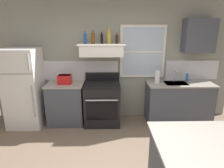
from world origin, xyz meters
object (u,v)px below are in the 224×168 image
object	(u,v)px
bottle_champagne_gold_foil	(109,37)
bottle_brown_stout	(117,39)
bottle_balsamic_dark	(102,39)
stove_range	(102,103)
bottle_blue_liqueur	(85,39)
refrigerator	(24,88)
toaster	(65,79)
paper_towel_roll	(157,77)
bottle_amber_wine	(93,38)
dish_soap_bottle	(187,78)

from	to	relation	value
bottle_champagne_gold_foil	bottle_brown_stout	world-z (taller)	bottle_champagne_gold_foil
bottle_balsamic_dark	bottle_brown_stout	size ratio (longest dim) A/B	1.10
stove_range	bottle_blue_liqueur	size ratio (longest dim) A/B	4.32
refrigerator	bottle_brown_stout	size ratio (longest dim) A/B	7.68
bottle_blue_liqueur	bottle_brown_stout	world-z (taller)	bottle_blue_liqueur
toaster	stove_range	world-z (taller)	toaster
bottle_balsamic_dark	paper_towel_roll	xyz separation A→B (m)	(1.19, -0.10, -0.80)
refrigerator	bottle_blue_liqueur	size ratio (longest dim) A/B	6.61
stove_range	bottle_brown_stout	bearing A→B (deg)	25.19
bottle_balsamic_dark	bottle_brown_stout	xyz separation A→B (m)	(0.32, 0.01, -0.01)
bottle_amber_wine	bottle_balsamic_dark	bearing A→B (deg)	20.91
paper_towel_roll	toaster	bearing A→B (deg)	-179.67
toaster	bottle_blue_liqueur	xyz separation A→B (m)	(0.46, 0.05, 0.84)
bottle_amber_wine	bottle_champagne_gold_foil	distance (m)	0.33
bottle_blue_liqueur	dish_soap_bottle	world-z (taller)	bottle_blue_liqueur
refrigerator	toaster	distance (m)	0.87
toaster	bottle_brown_stout	xyz separation A→B (m)	(1.11, 0.12, 0.83)
toaster	stove_range	xyz separation A→B (m)	(0.80, -0.03, -0.54)
refrigerator	stove_range	size ratio (longest dim) A/B	1.53
bottle_blue_liqueur	bottle_amber_wine	xyz separation A→B (m)	(0.16, -0.01, 0.01)
toaster	bottle_champagne_gold_foil	world-z (taller)	bottle_champagne_gold_foil
refrigerator	toaster	world-z (taller)	refrigerator
bottle_champagne_gold_foil	refrigerator	bearing A→B (deg)	-174.99
stove_range	bottle_blue_liqueur	bearing A→B (deg)	167.17
toaster	bottle_amber_wine	distance (m)	1.06
refrigerator	dish_soap_bottle	distance (m)	3.54
bottle_champagne_gold_foil	stove_range	bearing A→B (deg)	-138.78
refrigerator	dish_soap_bottle	xyz separation A→B (m)	(3.53, 0.16, 0.17)
paper_towel_roll	bottle_balsamic_dark	bearing A→B (deg)	175.30
toaster	bottle_brown_stout	bearing A→B (deg)	6.36
refrigerator	toaster	bearing A→B (deg)	3.26
bottle_blue_liqueur	bottle_balsamic_dark	distance (m)	0.34
bottle_brown_stout	bottle_amber_wine	bearing A→B (deg)	-170.52
bottle_amber_wine	bottle_brown_stout	size ratio (longest dim) A/B	1.27
stove_range	dish_soap_bottle	distance (m)	1.96
bottle_blue_liqueur	bottle_balsamic_dark	world-z (taller)	bottle_blue_liqueur
refrigerator	dish_soap_bottle	bearing A→B (deg)	2.60
bottle_blue_liqueur	bottle_brown_stout	xyz separation A→B (m)	(0.65, 0.07, -0.01)
bottle_champagne_gold_foil	bottle_brown_stout	size ratio (longest dim) A/B	1.47
refrigerator	bottle_brown_stout	xyz separation A→B (m)	(1.97, 0.17, 1.00)
dish_soap_bottle	bottle_blue_liqueur	bearing A→B (deg)	-178.40
bottle_blue_liqueur	bottle_champagne_gold_foil	bearing A→B (deg)	6.97
bottle_champagne_gold_foil	paper_towel_roll	xyz separation A→B (m)	(1.04, -0.10, -0.83)
stove_range	bottle_amber_wine	distance (m)	1.41
bottle_blue_liqueur	bottle_amber_wine	world-z (taller)	bottle_amber_wine
bottle_balsamic_dark	dish_soap_bottle	world-z (taller)	bottle_balsamic_dark
toaster	bottle_balsamic_dark	distance (m)	1.16
refrigerator	paper_towel_roll	xyz separation A→B (m)	(2.84, 0.06, 0.21)
bottle_amber_wine	bottle_balsamic_dark	size ratio (longest dim) A/B	1.15
paper_towel_roll	dish_soap_bottle	xyz separation A→B (m)	(0.69, 0.10, -0.04)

